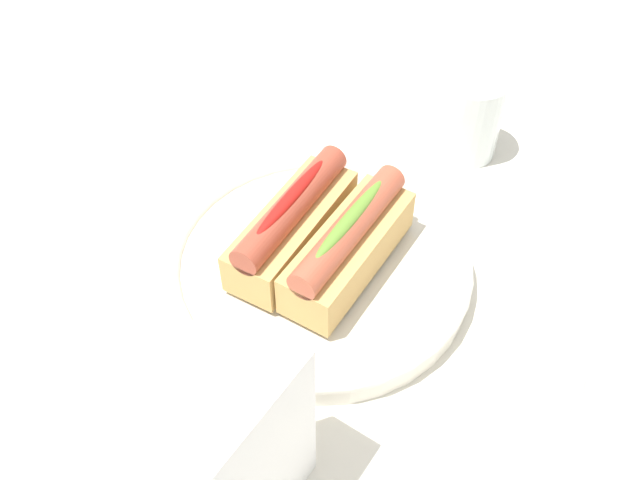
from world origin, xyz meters
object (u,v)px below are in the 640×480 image
hotdog_back (348,245)px  napkin_box (237,464)px  serving_bowl (320,265)px  water_glass (468,121)px  hotdog_front (292,223)px

hotdog_back → napkin_box: size_ratio=1.05×
serving_bowl → water_glass: size_ratio=3.04×
hotdog_front → water_glass: (-0.25, 0.00, -0.02)m
serving_bowl → hotdog_back: hotdog_back is taller
hotdog_back → hotdog_front: bearing=-72.4°
serving_bowl → napkin_box: (0.19, 0.12, 0.06)m
hotdog_front → hotdog_back: 0.05m
serving_bowl → water_glass: 0.24m
serving_bowl → water_glass: (-0.24, -0.02, 0.02)m
hotdog_front → water_glass: bearing=179.0°
hotdog_front → water_glass: size_ratio=1.76×
hotdog_back → napkin_box: (0.20, 0.09, 0.02)m
hotdog_back → napkin_box: 0.22m
hotdog_front → napkin_box: size_ratio=1.05×
hotdog_front → hotdog_back: bearing=107.6°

